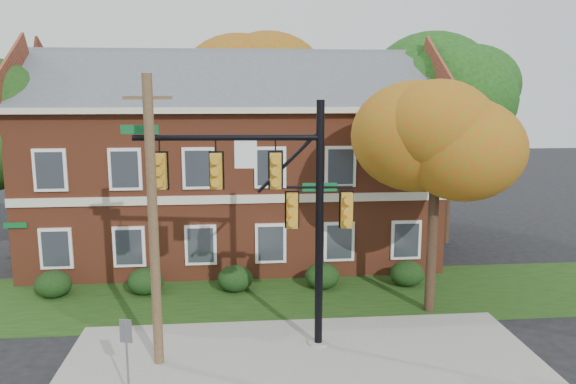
{
  "coord_description": "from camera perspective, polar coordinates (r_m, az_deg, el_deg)",
  "views": [
    {
      "loc": [
        -1.86,
        -14.71,
        7.87
      ],
      "look_at": [
        -0.23,
        3.0,
        4.66
      ],
      "focal_mm": 35.0,
      "sensor_mm": 36.0,
      "label": 1
    }
  ],
  "objects": [
    {
      "name": "sidewalk",
      "position": [
        17.65,
        1.38,
        -16.12
      ],
      "size": [
        14.0,
        5.0,
        0.08
      ],
      "primitive_type": "cube",
      "color": "gray",
      "rests_on": "ground"
    },
    {
      "name": "utility_pole",
      "position": [
        16.08,
        -13.54,
        -3.15
      ],
      "size": [
        1.3,
        0.31,
        8.34
      ],
      "rotation": [
        0.0,
        0.0,
        0.11
      ],
      "color": "brown",
      "rests_on": "ground"
    },
    {
      "name": "tree_near_right",
      "position": [
        19.92,
        15.68,
        6.38
      ],
      "size": [
        4.5,
        4.25,
        8.58
      ],
      "color": "black",
      "rests_on": "ground"
    },
    {
      "name": "tree_right_rear",
      "position": [
        29.7,
        17.12,
        10.26
      ],
      "size": [
        6.3,
        5.95,
        10.62
      ],
      "color": "black",
      "rests_on": "ground"
    },
    {
      "name": "ground",
      "position": [
        16.79,
        1.8,
        -17.75
      ],
      "size": [
        120.0,
        120.0,
        0.0
      ],
      "primitive_type": "plane",
      "color": "black",
      "rests_on": "ground"
    },
    {
      "name": "hedge_center",
      "position": [
        22.64,
        -5.4,
        -8.76
      ],
      "size": [
        1.4,
        1.26,
        1.05
      ],
      "primitive_type": "ellipsoid",
      "color": "black",
      "rests_on": "ground"
    },
    {
      "name": "hedge_far_right",
      "position": [
        23.65,
        12.0,
        -8.11
      ],
      "size": [
        1.4,
        1.26,
        1.05
      ],
      "primitive_type": "ellipsoid",
      "color": "black",
      "rests_on": "ground"
    },
    {
      "name": "grass_strip",
      "position": [
        22.23,
        -0.13,
        -10.46
      ],
      "size": [
        30.0,
        6.0,
        0.04
      ],
      "primitive_type": "cube",
      "color": "#193811",
      "rests_on": "ground"
    },
    {
      "name": "tree_far_rear",
      "position": [
        34.54,
        -3.34,
        11.81
      ],
      "size": [
        6.84,
        6.46,
        11.52
      ],
      "color": "black",
      "rests_on": "ground"
    },
    {
      "name": "hedge_far_left",
      "position": [
        23.74,
        -22.75,
        -8.63
      ],
      "size": [
        1.4,
        1.26,
        1.05
      ],
      "primitive_type": "ellipsoid",
      "color": "black",
      "rests_on": "ground"
    },
    {
      "name": "traffic_signal",
      "position": [
        16.64,
        -1.47,
        -0.66
      ],
      "size": [
        6.83,
        0.8,
        7.63
      ],
      "rotation": [
        0.0,
        0.0,
        -0.07
      ],
      "color": "gray",
      "rests_on": "ground"
    },
    {
      "name": "hedge_right",
      "position": [
        22.88,
        3.5,
        -8.52
      ],
      "size": [
        1.4,
        1.26,
        1.05
      ],
      "primitive_type": "ellipsoid",
      "color": "black",
      "rests_on": "ground"
    },
    {
      "name": "sign_post",
      "position": [
        15.33,
        -16.08,
        -14.78
      ],
      "size": [
        0.32,
        0.12,
        2.2
      ],
      "rotation": [
        0.0,
        0.0,
        -0.26
      ],
      "color": "slate",
      "rests_on": "ground"
    },
    {
      "name": "tree_left_rear",
      "position": [
        27.42,
        -26.55,
        6.67
      ],
      "size": [
        5.4,
        5.1,
        8.88
      ],
      "color": "black",
      "rests_on": "ground"
    },
    {
      "name": "hedge_left",
      "position": [
        22.93,
        -14.28,
        -8.8
      ],
      "size": [
        1.4,
        1.26,
        1.05
      ],
      "primitive_type": "ellipsoid",
      "color": "black",
      "rests_on": "ground"
    },
    {
      "name": "apartment_building",
      "position": [
        26.82,
        -5.55,
        4.0
      ],
      "size": [
        18.8,
        8.8,
        9.74
      ],
      "color": "brown",
      "rests_on": "ground"
    }
  ]
}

